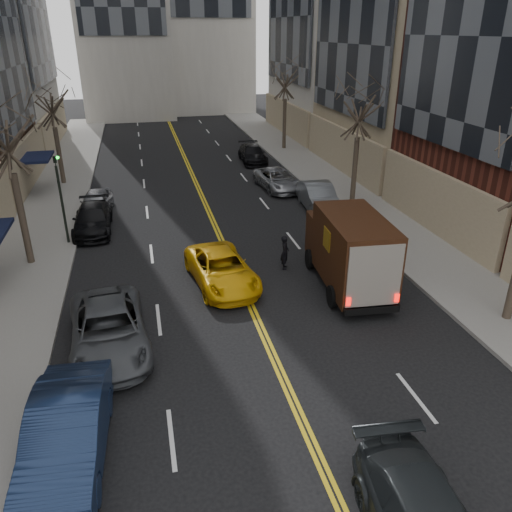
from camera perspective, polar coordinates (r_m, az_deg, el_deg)
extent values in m
cube|color=slate|center=(31.05, -22.61, 4.60)|extent=(4.00, 66.00, 0.15)
cube|color=slate|center=(33.08, 9.86, 7.30)|extent=(4.00, 66.00, 0.15)
cube|color=black|center=(34.42, -24.02, 10.25)|extent=(2.00, 3.00, 0.15)
cube|color=black|center=(34.84, -25.18, 8.40)|extent=(0.20, 3.00, 2.50)
cylinder|color=#382D23|center=(23.85, -25.12, 3.81)|extent=(0.30, 0.30, 4.05)
cylinder|color=#382D23|center=(36.24, -21.54, 10.63)|extent=(0.30, 0.30, 3.69)
cylinder|color=#382D23|center=(30.71, 11.21, 9.68)|extent=(0.30, 0.30, 3.78)
cylinder|color=#382D23|center=(44.45, 3.27, 14.86)|extent=(0.30, 0.30, 4.14)
cylinder|color=black|center=(25.50, -21.24, 5.43)|extent=(0.12, 0.12, 3.80)
imported|color=black|center=(24.90, -22.07, 10.53)|extent=(0.15, 0.18, 0.90)
sphere|color=#0CE526|center=(24.79, -21.74, 10.41)|extent=(0.14, 0.14, 0.14)
cube|color=black|center=(20.76, 10.36, -2.16)|extent=(2.42, 5.92, 0.27)
cube|color=black|center=(22.22, 8.82, 2.35)|extent=(2.23, 1.69, 1.90)
cube|color=black|center=(19.78, 11.09, 0.59)|extent=(2.50, 4.58, 2.71)
cube|color=black|center=(18.48, 13.07, -5.98)|extent=(2.08, 0.32, 0.27)
cube|color=red|center=(17.97, 10.52, -5.18)|extent=(0.17, 0.07, 0.32)
cube|color=red|center=(18.61, 15.81, -4.64)|extent=(0.17, 0.07, 0.32)
cube|color=gold|center=(19.28, 8.08, 1.92)|extent=(0.10, 0.81, 0.81)
cube|color=gold|center=(20.00, 14.15, 2.25)|extent=(0.10, 0.81, 0.81)
cylinder|color=black|center=(22.11, 6.19, -0.34)|extent=(0.32, 0.88, 0.87)
cylinder|color=black|center=(22.73, 11.39, 0.02)|extent=(0.32, 0.88, 0.87)
cylinder|color=black|center=(19.19, 8.76, -4.60)|extent=(0.32, 0.88, 0.87)
cylinder|color=black|center=(19.89, 14.65, -4.05)|extent=(0.32, 0.88, 0.87)
cube|color=black|center=(11.54, 17.87, -23.79)|extent=(0.13, 0.04, 0.09)
cube|color=blue|center=(11.52, 17.95, -23.90)|extent=(0.10, 0.01, 0.06)
imported|color=#D59B09|center=(20.54, -3.93, -1.53)|extent=(2.82, 5.12, 1.36)
imported|color=black|center=(21.85, 3.32, 0.42)|extent=(0.51, 0.64, 1.54)
imported|color=#131F3C|center=(13.52, -20.80, -18.48)|extent=(1.98, 5.02, 1.62)
imported|color=#44474B|center=(17.16, -16.48, -8.07)|extent=(2.86, 5.43, 1.46)
imported|color=black|center=(27.34, -18.16, 4.02)|extent=(1.89, 4.59, 1.33)
imported|color=#A3A5AB|center=(30.10, -17.83, 5.89)|extent=(2.03, 3.99, 1.30)
imported|color=#515459|center=(29.42, 7.14, 6.71)|extent=(1.99, 4.76, 1.53)
imported|color=#9C9EA3|center=(33.20, 2.51, 8.74)|extent=(2.62, 4.89, 1.30)
imported|color=black|center=(40.18, -0.39, 11.58)|extent=(2.06, 4.62, 1.32)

